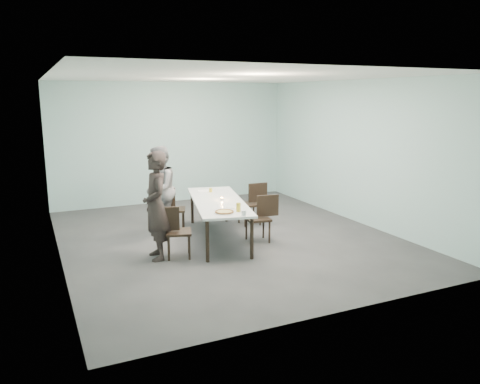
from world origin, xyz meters
name	(u,v)px	position (x,y,z in m)	size (l,w,h in m)	color
ground	(227,237)	(0.00, 0.00, 0.00)	(7.00, 7.00, 0.00)	#333335
room_shell	(227,131)	(0.00, 0.00, 2.03)	(6.02, 7.02, 3.01)	#9CC4C5
table	(218,203)	(-0.19, -0.01, 0.69)	(1.47, 2.74, 0.75)	white
chair_near_left	(174,228)	(-1.25, -0.65, 0.50)	(0.65, 0.52, 0.87)	black
chair_far_left	(170,206)	(-0.84, 0.92, 0.50)	(0.65, 0.54, 0.87)	black
chair_near_right	(262,215)	(0.50, -0.46, 0.50)	(0.64, 0.48, 0.87)	black
chair_far_right	(253,201)	(0.88, 0.68, 0.50)	(0.62, 0.43, 0.87)	black
diner_near	(156,206)	(-1.52, -0.58, 0.90)	(0.66, 0.43, 1.80)	black
diner_far	(160,189)	(-1.03, 1.00, 0.85)	(0.83, 0.65, 1.71)	slate
pizza	(224,212)	(-0.46, -0.95, 0.77)	(0.34, 0.34, 0.04)	white
side_plate	(231,207)	(-0.19, -0.64, 0.76)	(0.18, 0.18, 0.01)	white
beer_glass	(238,207)	(-0.20, -0.96, 0.82)	(0.08, 0.08, 0.15)	gold
water_tumbler	(244,213)	(-0.24, -1.25, 0.80)	(0.08, 0.08, 0.09)	silver
tealight	(222,199)	(-0.11, -0.02, 0.77)	(0.06, 0.06, 0.05)	silver
amber_tumbler	(211,190)	(-0.04, 0.76, 0.79)	(0.07, 0.07, 0.08)	gold
menu	(205,191)	(-0.10, 0.92, 0.75)	(0.30, 0.22, 0.01)	silver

